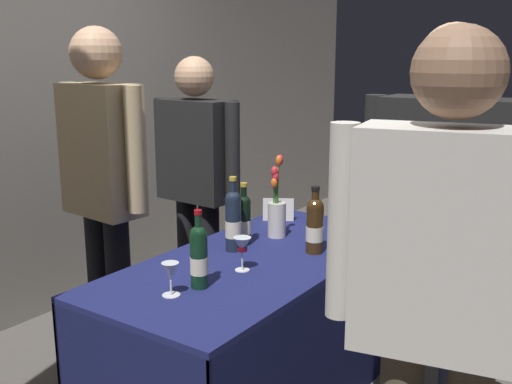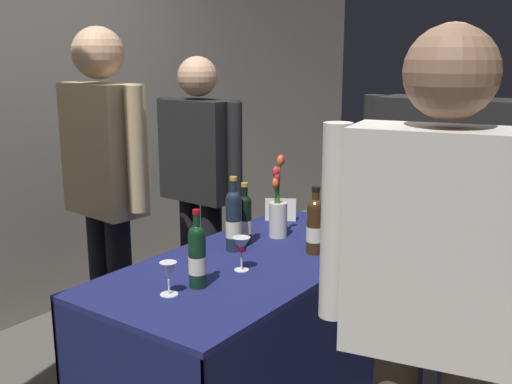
{
  "view_description": "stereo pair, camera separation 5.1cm",
  "coord_description": "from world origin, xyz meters",
  "px_view_note": "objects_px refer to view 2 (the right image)",
  "views": [
    {
      "loc": [
        -2.08,
        -1.43,
        1.61
      ],
      "look_at": [
        0.0,
        0.0,
        1.03
      ],
      "focal_mm": 41.93,
      "sensor_mm": 36.0,
      "label": 1
    },
    {
      "loc": [
        -2.05,
        -1.48,
        1.61
      ],
      "look_at": [
        0.0,
        0.0,
        1.03
      ],
      "focal_mm": 41.93,
      "sensor_mm": 36.0,
      "label": 2
    }
  ],
  "objects_px": {
    "tasting_table": "(256,303)",
    "wine_glass_near_vendor": "(241,246)",
    "wine_glass_mid": "(168,272)",
    "taster_foreground_right": "(441,216)",
    "display_bottle_0": "(245,218)",
    "flower_vase": "(278,210)",
    "featured_wine_bottle": "(197,255)",
    "vendor_presenter": "(105,176)"
  },
  "relations": [
    {
      "from": "featured_wine_bottle",
      "to": "wine_glass_mid",
      "type": "distance_m",
      "value": 0.13
    },
    {
      "from": "wine_glass_near_vendor",
      "to": "vendor_presenter",
      "type": "xyz_separation_m",
      "value": [
        -0.05,
        0.77,
        0.21
      ]
    },
    {
      "from": "display_bottle_0",
      "to": "taster_foreground_right",
      "type": "xyz_separation_m",
      "value": [
        -0.11,
        -0.97,
        0.19
      ]
    },
    {
      "from": "taster_foreground_right",
      "to": "featured_wine_bottle",
      "type": "bearing_deg",
      "value": 27.14
    },
    {
      "from": "featured_wine_bottle",
      "to": "flower_vase",
      "type": "height_order",
      "value": "flower_vase"
    },
    {
      "from": "wine_glass_mid",
      "to": "tasting_table",
      "type": "bearing_deg",
      "value": -2.09
    },
    {
      "from": "tasting_table",
      "to": "wine_glass_mid",
      "type": "xyz_separation_m",
      "value": [
        -0.53,
        0.02,
        0.31
      ]
    },
    {
      "from": "featured_wine_bottle",
      "to": "flower_vase",
      "type": "xyz_separation_m",
      "value": [
        0.73,
        0.11,
        0.01
      ]
    },
    {
      "from": "wine_glass_mid",
      "to": "taster_foreground_right",
      "type": "bearing_deg",
      "value": -56.26
    },
    {
      "from": "flower_vase",
      "to": "display_bottle_0",
      "type": "bearing_deg",
      "value": 160.59
    },
    {
      "from": "tasting_table",
      "to": "wine_glass_mid",
      "type": "height_order",
      "value": "wine_glass_mid"
    },
    {
      "from": "wine_glass_mid",
      "to": "flower_vase",
      "type": "distance_m",
      "value": 0.85
    },
    {
      "from": "display_bottle_0",
      "to": "flower_vase",
      "type": "height_order",
      "value": "flower_vase"
    },
    {
      "from": "tasting_table",
      "to": "display_bottle_0",
      "type": "height_order",
      "value": "display_bottle_0"
    },
    {
      "from": "wine_glass_near_vendor",
      "to": "flower_vase",
      "type": "distance_m",
      "value": 0.5
    },
    {
      "from": "flower_vase",
      "to": "tasting_table",
      "type": "bearing_deg",
      "value": -163.44
    },
    {
      "from": "display_bottle_0",
      "to": "flower_vase",
      "type": "xyz_separation_m",
      "value": [
        0.19,
        -0.07,
        0.01
      ]
    },
    {
      "from": "tasting_table",
      "to": "featured_wine_bottle",
      "type": "xyz_separation_m",
      "value": [
        -0.41,
        -0.02,
        0.35
      ]
    },
    {
      "from": "wine_glass_near_vendor",
      "to": "taster_foreground_right",
      "type": "xyz_separation_m",
      "value": [
        0.18,
        -0.76,
        0.21
      ]
    },
    {
      "from": "wine_glass_mid",
      "to": "vendor_presenter",
      "type": "bearing_deg",
      "value": 65.83
    },
    {
      "from": "wine_glass_near_vendor",
      "to": "taster_foreground_right",
      "type": "height_order",
      "value": "taster_foreground_right"
    },
    {
      "from": "display_bottle_0",
      "to": "flower_vase",
      "type": "distance_m",
      "value": 0.2
    },
    {
      "from": "display_bottle_0",
      "to": "wine_glass_mid",
      "type": "relative_size",
      "value": 2.3
    },
    {
      "from": "wine_glass_near_vendor",
      "to": "tasting_table",
      "type": "bearing_deg",
      "value": 14.99
    },
    {
      "from": "wine_glass_near_vendor",
      "to": "display_bottle_0",
      "type": "bearing_deg",
      "value": 34.58
    },
    {
      "from": "display_bottle_0",
      "to": "wine_glass_mid",
      "type": "bearing_deg",
      "value": -168.11
    },
    {
      "from": "flower_vase",
      "to": "wine_glass_mid",
      "type": "bearing_deg",
      "value": -175.0
    },
    {
      "from": "display_bottle_0",
      "to": "vendor_presenter",
      "type": "height_order",
      "value": "vendor_presenter"
    },
    {
      "from": "wine_glass_near_vendor",
      "to": "vendor_presenter",
      "type": "bearing_deg",
      "value": 93.65
    },
    {
      "from": "featured_wine_bottle",
      "to": "vendor_presenter",
      "type": "height_order",
      "value": "vendor_presenter"
    },
    {
      "from": "tasting_table",
      "to": "featured_wine_bottle",
      "type": "distance_m",
      "value": 0.54
    },
    {
      "from": "wine_glass_near_vendor",
      "to": "vendor_presenter",
      "type": "relative_size",
      "value": 0.08
    },
    {
      "from": "featured_wine_bottle",
      "to": "display_bottle_0",
      "type": "relative_size",
      "value": 1.04
    },
    {
      "from": "wine_glass_near_vendor",
      "to": "wine_glass_mid",
      "type": "xyz_separation_m",
      "value": [
        -0.37,
        0.06,
        -0.02
      ]
    },
    {
      "from": "flower_vase",
      "to": "taster_foreground_right",
      "type": "xyz_separation_m",
      "value": [
        -0.3,
        -0.9,
        0.18
      ]
    },
    {
      "from": "vendor_presenter",
      "to": "featured_wine_bottle",
      "type": "bearing_deg",
      "value": -9.36
    },
    {
      "from": "tasting_table",
      "to": "wine_glass_near_vendor",
      "type": "relative_size",
      "value": 11.1
    },
    {
      "from": "tasting_table",
      "to": "wine_glass_near_vendor",
      "type": "xyz_separation_m",
      "value": [
        -0.17,
        -0.04,
        0.32
      ]
    },
    {
      "from": "featured_wine_bottle",
      "to": "vendor_presenter",
      "type": "distance_m",
      "value": 0.79
    },
    {
      "from": "tasting_table",
      "to": "vendor_presenter",
      "type": "xyz_separation_m",
      "value": [
        -0.22,
        0.73,
        0.54
      ]
    },
    {
      "from": "wine_glass_mid",
      "to": "taster_foreground_right",
      "type": "height_order",
      "value": "taster_foreground_right"
    },
    {
      "from": "flower_vase",
      "to": "wine_glass_near_vendor",
      "type": "bearing_deg",
      "value": -163.98
    }
  ]
}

